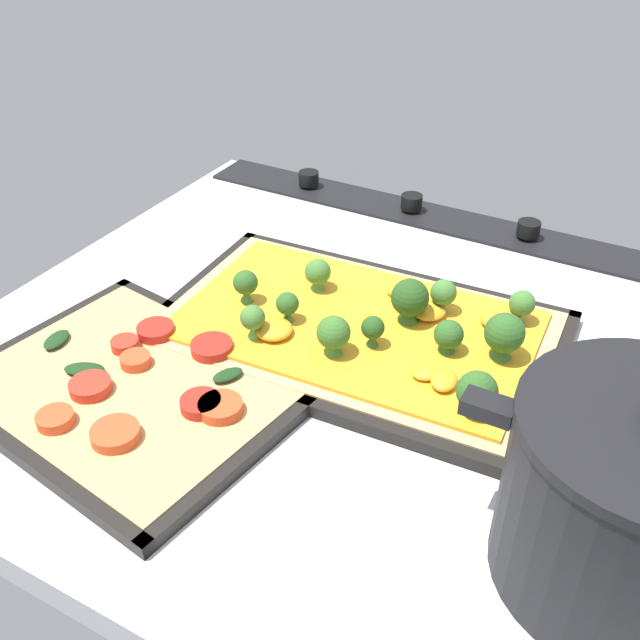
{
  "coord_description": "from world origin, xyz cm",
  "views": [
    {
      "loc": [
        -24.13,
        52.15,
        43.93
      ],
      "look_at": [
        4.11,
        0.97,
        3.2
      ],
      "focal_mm": 41.35,
      "sensor_mm": 36.0,
      "label": 1
    }
  ],
  "objects_px": {
    "veggie_pizza_back": "(135,385)",
    "baking_tray_front": "(356,335)",
    "baking_tray_back": "(133,392)",
    "cooking_pot": "(633,501)",
    "broccoli_pizza": "(369,326)"
  },
  "relations": [
    {
      "from": "veggie_pizza_back",
      "to": "baking_tray_front",
      "type": "bearing_deg",
      "value": -127.54
    },
    {
      "from": "baking_tray_front",
      "to": "broccoli_pizza",
      "type": "distance_m",
      "value": 0.02
    },
    {
      "from": "baking_tray_front",
      "to": "veggie_pizza_back",
      "type": "distance_m",
      "value": 0.22
    },
    {
      "from": "baking_tray_front",
      "to": "broccoli_pizza",
      "type": "height_order",
      "value": "broccoli_pizza"
    },
    {
      "from": "veggie_pizza_back",
      "to": "cooking_pot",
      "type": "bearing_deg",
      "value": -177.95
    },
    {
      "from": "broccoli_pizza",
      "to": "baking_tray_back",
      "type": "bearing_deg",
      "value": 49.15
    },
    {
      "from": "broccoli_pizza",
      "to": "baking_tray_back",
      "type": "relative_size",
      "value": 1.2
    },
    {
      "from": "baking_tray_back",
      "to": "cooking_pot",
      "type": "relative_size",
      "value": 1.35
    },
    {
      "from": "baking_tray_front",
      "to": "veggie_pizza_back",
      "type": "relative_size",
      "value": 1.39
    },
    {
      "from": "veggie_pizza_back",
      "to": "baking_tray_back",
      "type": "bearing_deg",
      "value": 21.59
    },
    {
      "from": "baking_tray_back",
      "to": "veggie_pizza_back",
      "type": "distance_m",
      "value": 0.01
    },
    {
      "from": "baking_tray_back",
      "to": "cooking_pot",
      "type": "xyz_separation_m",
      "value": [
        -0.42,
        -0.02,
        0.07
      ]
    },
    {
      "from": "broccoli_pizza",
      "to": "cooking_pot",
      "type": "relative_size",
      "value": 1.61
    },
    {
      "from": "veggie_pizza_back",
      "to": "cooking_pot",
      "type": "height_order",
      "value": "cooking_pot"
    },
    {
      "from": "broccoli_pizza",
      "to": "veggie_pizza_back",
      "type": "relative_size",
      "value": 1.31
    }
  ]
}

